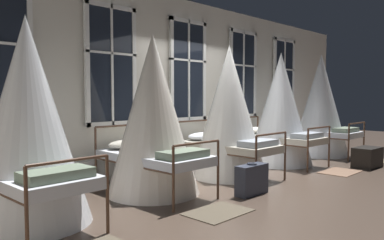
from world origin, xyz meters
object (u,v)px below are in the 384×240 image
Objects in this scene: cot_second at (153,117)px; cot_fifth at (320,106)px; travel_trunk at (367,157)px; cot_first at (28,124)px; cot_third at (229,113)px; cot_fourth at (280,110)px; suitcase_dark at (252,179)px.

cot_second is 0.96× the size of cot_fifth.
cot_second is at bearing 161.33° from travel_trunk.
cot_first is 3.56m from cot_third.
cot_fourth reaches higher than cot_first.
suitcase_dark is (0.96, -1.08, -0.92)m from cot_second.
cot_fourth is at bearing -90.09° from cot_second.
cot_fifth reaches higher than cot_first.
cot_first is 0.99× the size of cot_fourth.
cot_second reaches higher than travel_trunk.
cot_first is at bearing 167.16° from travel_trunk.
travel_trunk is at bearing 150.01° from cot_fifth.
suitcase_dark is (-2.51, -1.09, -0.92)m from cot_fourth.
travel_trunk is at bearing -108.92° from cot_second.
suitcase_dark is (2.80, -1.02, -0.91)m from cot_first.
cot_fifth is at bearing -89.53° from cot_fourth.
suitcase_dark is (-0.77, -1.06, -0.91)m from cot_third.
cot_fifth reaches higher than cot_second.
cot_first is at bearing 91.08° from cot_fifth.
travel_trunk is (3.40, -0.39, -0.02)m from suitcase_dark.
cot_second is 1.71m from suitcase_dark.
cot_second is 4.70m from travel_trunk.
suitcase_dark is at bearing -138.84° from cot_second.
cot_second is 1.00× the size of cot_third.
cot_fifth is (1.75, -0.03, 0.05)m from cot_fourth.
cot_third is at bearing 151.21° from travel_trunk.
cot_second is 3.67× the size of travel_trunk.
cot_third is 4.16× the size of suitcase_dark.
suitcase_dark reaches higher than travel_trunk.
cot_fifth is (3.50, -0.00, 0.05)m from cot_third.
cot_second is 3.47m from cot_fourth.
cot_fifth reaches higher than cot_third.
cot_first is 0.95× the size of cot_fifth.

